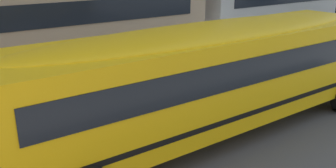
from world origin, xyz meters
TOP-DOWN VIEW (x-y plane):
  - ground_plane at (0.00, 0.00)m, footprint 400.00×400.00m
  - sidewalk_far at (0.00, 7.01)m, footprint 120.00×3.00m
  - lane_centreline at (0.00, 0.00)m, footprint 110.00×0.16m
  - school_bus at (1.55, -1.56)m, footprint 12.58×2.97m

SIDE VIEW (x-z plane):
  - ground_plane at x=0.00m, z-range 0.00..0.00m
  - lane_centreline at x=0.00m, z-range 0.00..0.01m
  - sidewalk_far at x=0.00m, z-range 0.00..0.01m
  - school_bus at x=1.55m, z-range 0.26..3.07m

